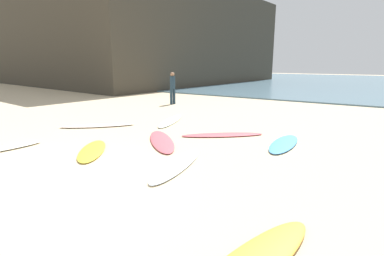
{
  "coord_description": "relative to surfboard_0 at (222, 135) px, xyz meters",
  "views": [
    {
      "loc": [
        5.54,
        -1.97,
        2.16
      ],
      "look_at": [
        0.91,
        4.95,
        0.3
      ],
      "focal_mm": 27.42,
      "sensor_mm": 36.0,
      "label": 1
    }
  ],
  "objects": [
    {
      "name": "surfboard_2",
      "position": [
        0.43,
        -2.88,
        -0.0
      ],
      "size": [
        1.06,
        2.42,
        0.06
      ],
      "primitive_type": "ellipsoid",
      "rotation": [
        0.0,
        0.0,
        0.23
      ],
      "color": "white",
      "rests_on": "ground_plane"
    },
    {
      "name": "surfboard_3",
      "position": [
        1.84,
        0.04,
        0.0
      ],
      "size": [
        0.75,
        2.17,
        0.07
      ],
      "primitive_type": "ellipsoid",
      "rotation": [
        0.0,
        0.0,
        3.22
      ],
      "color": "#4A95DA",
      "rests_on": "ground_plane"
    },
    {
      "name": "surfboard_1",
      "position": [
        -1.92,
        -3.24,
        0.0
      ],
      "size": [
        1.72,
        1.83,
        0.07
      ],
      "primitive_type": "ellipsoid",
      "rotation": [
        0.0,
        0.0,
        0.73
      ],
      "color": "yellow",
      "rests_on": "ground_plane"
    },
    {
      "name": "surfboard_8",
      "position": [
        -1.08,
        -1.57,
        0.0
      ],
      "size": [
        2.21,
        2.13,
        0.07
      ],
      "primitive_type": "ellipsoid",
      "rotation": [
        0.0,
        0.0,
        3.96
      ],
      "color": "#D9555F",
      "rests_on": "ground_plane"
    },
    {
      "name": "beachgoer_near",
      "position": [
        -5.43,
        4.63,
        0.9
      ],
      "size": [
        0.33,
        0.34,
        1.67
      ],
      "rotation": [
        0.0,
        0.0,
        1.38
      ],
      "color": "#1E3342",
      "rests_on": "ground_plane"
    },
    {
      "name": "surfboard_6",
      "position": [
        -2.64,
        0.84,
        0.0
      ],
      "size": [
        1.41,
        2.55,
        0.07
      ],
      "primitive_type": "ellipsoid",
      "rotation": [
        0.0,
        0.0,
        0.38
      ],
      "color": "white",
      "rests_on": "ground_plane"
    },
    {
      "name": "surfboard_4",
      "position": [
        -4.2,
        -1.23,
        0.01
      ],
      "size": [
        2.11,
        2.16,
        0.08
      ],
      "primitive_type": "ellipsoid",
      "rotation": [
        0.0,
        0.0,
        -0.77
      ],
      "color": "#F3DECD",
      "rests_on": "ground_plane"
    },
    {
      "name": "coastal_headland",
      "position": [
        -23.51,
        18.69,
        4.46
      ],
      "size": [
        29.87,
        26.71,
        8.99
      ],
      "primitive_type": "cube",
      "rotation": [
        0.0,
        0.0,
        -0.09
      ],
      "color": "#3D382D",
      "rests_on": "ground_plane"
    },
    {
      "name": "surfboard_0",
      "position": [
        0.0,
        0.0,
        0.0
      ],
      "size": [
        2.22,
        1.99,
        0.06
      ],
      "primitive_type": "ellipsoid",
      "rotation": [
        0.0,
        0.0,
        -0.87
      ],
      "color": "#DF565F",
      "rests_on": "ground_plane"
    },
    {
      "name": "ocean_water",
      "position": [
        -1.53,
        29.2,
        0.01
      ],
      "size": [
        120.0,
        40.0,
        0.08
      ],
      "primitive_type": "cube",
      "color": "slate",
      "rests_on": "ground_plane"
    }
  ]
}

